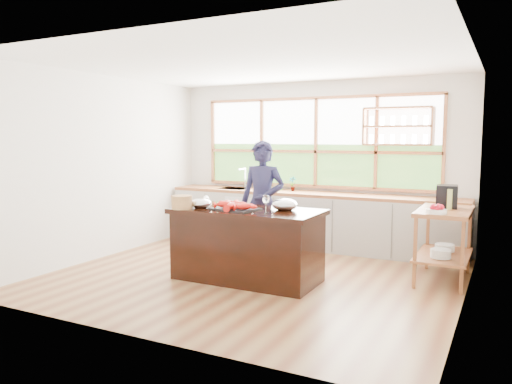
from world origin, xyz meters
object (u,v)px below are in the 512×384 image
Objects in this scene: cook at (262,204)px; espresso_machine at (447,196)px; wicker_basket at (182,202)px; island at (247,244)px.

cook reaches higher than espresso_machine.
espresso_machine is 1.11× the size of wicker_basket.
cook is at bearing -173.26° from espresso_machine.
cook is 6.72× the size of wicker_basket.
espresso_machine is (2.19, 1.25, 0.59)m from island.
espresso_machine is at bearing 7.03° from cook.
island is 6.42× the size of espresso_machine.
island is 0.87m from cook.
wicker_basket is (-0.58, -1.09, 0.11)m from cook.
wicker_basket is at bearing -154.98° from island.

